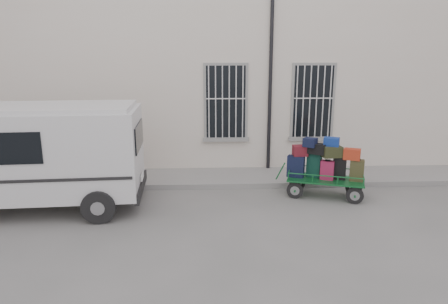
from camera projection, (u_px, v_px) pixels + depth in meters
ground at (247, 207)px, 9.90m from camera, size 80.00×80.00×0.00m
building at (233, 73)px, 14.51m from camera, size 24.00×5.15×6.00m
sidewalk at (240, 177)px, 12.02m from camera, size 24.00×1.70×0.15m
luggage_cart at (324, 166)px, 10.43m from camera, size 2.31×1.43×1.60m
van at (34, 151)px, 9.47m from camera, size 5.16×2.54×2.54m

